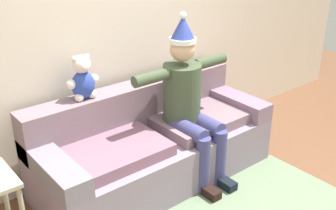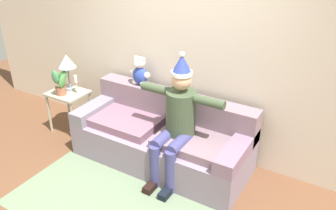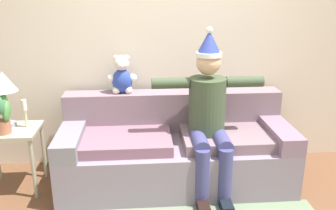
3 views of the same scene
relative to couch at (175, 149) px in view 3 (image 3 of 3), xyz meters
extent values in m
cube|color=beige|center=(0.00, 0.52, 1.02)|extent=(7.00, 0.10, 2.70)
cube|color=gray|center=(0.00, -0.05, -0.11)|extent=(2.17, 0.88, 0.43)
cube|color=slate|center=(0.00, 0.27, 0.30)|extent=(2.17, 0.24, 0.40)
cube|color=slate|center=(-0.97, -0.05, 0.19)|extent=(0.22, 0.88, 0.16)
cube|color=slate|center=(0.97, -0.05, 0.19)|extent=(0.22, 0.88, 0.16)
cube|color=#7F596C|center=(-0.49, -0.10, 0.15)|extent=(0.87, 0.61, 0.10)
cube|color=slate|center=(0.49, -0.10, 0.15)|extent=(0.87, 0.61, 0.10)
cylinder|color=#3D4C33|center=(0.28, -0.07, 0.46)|extent=(0.34, 0.34, 0.52)
sphere|color=tan|center=(0.28, -0.07, 0.86)|extent=(0.22, 0.22, 0.22)
cylinder|color=white|center=(0.28, -0.07, 0.94)|extent=(0.23, 0.23, 0.04)
cone|color=#2D3E9C|center=(0.28, -0.07, 1.05)|extent=(0.21, 0.21, 0.20)
sphere|color=white|center=(0.28, -0.07, 1.15)|extent=(0.06, 0.06, 0.06)
cylinder|color=#3F3F74|center=(0.18, -0.27, 0.20)|extent=(0.14, 0.40, 0.14)
cylinder|color=#3F3F74|center=(0.18, -0.47, -0.06)|extent=(0.13, 0.13, 0.53)
cube|color=black|center=(0.18, -0.55, -0.29)|extent=(0.10, 0.24, 0.08)
cylinder|color=#3F3F74|center=(0.38, -0.27, 0.20)|extent=(0.14, 0.40, 0.14)
cylinder|color=#3F3F74|center=(0.38, -0.47, -0.06)|extent=(0.13, 0.13, 0.53)
cube|color=black|center=(0.38, -0.55, -0.29)|extent=(0.10, 0.24, 0.08)
cylinder|color=#3D4C33|center=(-0.06, -0.07, 0.68)|extent=(0.34, 0.10, 0.10)
cylinder|color=#3D4C33|center=(0.62, -0.07, 0.68)|extent=(0.34, 0.10, 0.10)
ellipsoid|color=#2C44A4|center=(-0.50, 0.27, 0.63)|extent=(0.20, 0.16, 0.24)
sphere|color=white|center=(-0.50, 0.27, 0.81)|extent=(0.15, 0.15, 0.15)
sphere|color=white|center=(-0.50, 0.21, 0.80)|extent=(0.07, 0.07, 0.07)
sphere|color=white|center=(-0.56, 0.27, 0.86)|extent=(0.05, 0.05, 0.05)
sphere|color=white|center=(-0.45, 0.27, 0.86)|extent=(0.05, 0.05, 0.05)
sphere|color=white|center=(-0.61, 0.27, 0.66)|extent=(0.08, 0.08, 0.08)
sphere|color=white|center=(-0.56, 0.24, 0.54)|extent=(0.08, 0.08, 0.08)
sphere|color=white|center=(-0.40, 0.27, 0.66)|extent=(0.08, 0.08, 0.08)
sphere|color=white|center=(-0.44, 0.24, 0.54)|extent=(0.08, 0.08, 0.08)
cube|color=#A8A78C|center=(-1.52, -0.05, 0.26)|extent=(0.52, 0.43, 0.03)
cylinder|color=#A8A78C|center=(-1.29, -0.24, -0.04)|extent=(0.04, 0.04, 0.58)
cylinder|color=#A8A78C|center=(-1.29, 0.14, -0.04)|extent=(0.04, 0.04, 0.58)
cylinder|color=gray|center=(-1.55, 0.04, 0.29)|extent=(0.14, 0.14, 0.03)
cylinder|color=gray|center=(-1.55, 0.04, 0.46)|extent=(0.02, 0.02, 0.30)
cone|color=silver|center=(-1.55, 0.04, 0.70)|extent=(0.24, 0.24, 0.18)
cylinder|color=#9C5E45|center=(-1.54, -0.15, 0.34)|extent=(0.14, 0.14, 0.12)
ellipsoid|color=#447E3C|center=(-1.49, -0.15, 0.48)|extent=(0.08, 0.17, 0.21)
ellipsoid|color=#458343|center=(-1.56, -0.07, 0.51)|extent=(0.15, 0.13, 0.21)
cylinder|color=beige|center=(-1.38, -0.01, 0.36)|extent=(0.02, 0.02, 0.16)
cylinder|color=white|center=(-1.38, -0.01, 0.49)|extent=(0.04, 0.04, 0.10)
camera|label=1|loc=(-1.95, -2.62, 1.86)|focal=43.95mm
camera|label=2|loc=(1.94, -3.13, 2.34)|focal=37.50mm
camera|label=3|loc=(-0.32, -3.19, 1.50)|focal=38.52mm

